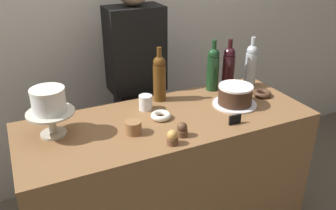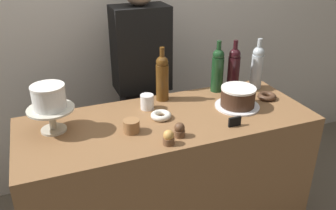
% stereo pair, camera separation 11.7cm
% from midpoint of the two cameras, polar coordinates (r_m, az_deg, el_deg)
% --- Properties ---
extents(back_wall, '(6.00, 0.05, 2.60)m').
position_cam_midpoint_polar(back_wall, '(2.59, -10.02, 14.35)').
color(back_wall, silver).
rests_on(back_wall, ground_plane).
extents(display_counter, '(1.60, 0.62, 0.89)m').
position_cam_midpoint_polar(display_counter, '(2.17, -1.58, -12.67)').
color(display_counter, brown).
rests_on(display_counter, ground_plane).
extents(cake_stand_pedestal, '(0.23, 0.23, 0.13)m').
position_cam_midpoint_polar(cake_stand_pedestal, '(1.84, -19.99, -2.16)').
color(cake_stand_pedestal, beige).
rests_on(cake_stand_pedestal, display_counter).
extents(white_layer_cake, '(0.16, 0.16, 0.12)m').
position_cam_midpoint_polar(white_layer_cake, '(1.80, -20.46, 0.69)').
color(white_layer_cake, white).
rests_on(white_layer_cake, cake_stand_pedestal).
extents(silver_serving_platter, '(0.26, 0.26, 0.01)m').
position_cam_midpoint_polar(silver_serving_platter, '(2.10, 9.08, 0.14)').
color(silver_serving_platter, white).
rests_on(silver_serving_platter, display_counter).
extents(chocolate_round_cake, '(0.20, 0.20, 0.11)m').
position_cam_midpoint_polar(chocolate_round_cake, '(2.07, 9.20, 1.65)').
color(chocolate_round_cake, '#3D2619').
rests_on(chocolate_round_cake, silver_serving_platter).
extents(wine_bottle_green, '(0.08, 0.08, 0.33)m').
position_cam_midpoint_polar(wine_bottle_green, '(2.24, 5.76, 5.89)').
color(wine_bottle_green, '#193D1E').
rests_on(wine_bottle_green, display_counter).
extents(wine_bottle_dark_red, '(0.08, 0.08, 0.33)m').
position_cam_midpoint_polar(wine_bottle_dark_red, '(2.27, 8.27, 6.02)').
color(wine_bottle_dark_red, black).
rests_on(wine_bottle_dark_red, display_counter).
extents(wine_bottle_amber, '(0.08, 0.08, 0.33)m').
position_cam_midpoint_polar(wine_bottle_amber, '(2.09, -3.00, 4.45)').
color(wine_bottle_amber, '#5B3814').
rests_on(wine_bottle_amber, display_counter).
extents(wine_bottle_clear, '(0.08, 0.08, 0.33)m').
position_cam_midpoint_polar(wine_bottle_clear, '(2.34, 11.81, 6.34)').
color(wine_bottle_clear, '#B2BCC1').
rests_on(wine_bottle_clear, display_counter).
extents(cupcake_caramel, '(0.06, 0.06, 0.07)m').
position_cam_midpoint_polar(cupcake_caramel, '(1.68, -1.28, -5.30)').
color(cupcake_caramel, brown).
rests_on(cupcake_caramel, display_counter).
extents(cupcake_chocolate, '(0.06, 0.06, 0.07)m').
position_cam_midpoint_polar(cupcake_chocolate, '(1.74, 0.36, -4.01)').
color(cupcake_chocolate, brown).
rests_on(cupcake_chocolate, display_counter).
extents(donut_sugar, '(0.11, 0.11, 0.03)m').
position_cam_midpoint_polar(donut_sugar, '(1.92, -2.89, -1.76)').
color(donut_sugar, silver).
rests_on(donut_sugar, display_counter).
extents(donut_chocolate, '(0.11, 0.11, 0.03)m').
position_cam_midpoint_polar(donut_chocolate, '(2.24, 13.48, 1.78)').
color(donut_chocolate, '#472D1E').
rests_on(donut_chocolate, display_counter).
extents(cookie_stack, '(0.08, 0.08, 0.07)m').
position_cam_midpoint_polar(cookie_stack, '(1.78, -7.49, -3.60)').
color(cookie_stack, olive).
rests_on(cookie_stack, display_counter).
extents(price_sign_chalkboard, '(0.07, 0.01, 0.05)m').
position_cam_midpoint_polar(price_sign_chalkboard, '(1.88, 8.98, -2.34)').
color(price_sign_chalkboard, black).
rests_on(price_sign_chalkboard, display_counter).
extents(coffee_cup_ceramic, '(0.08, 0.08, 0.08)m').
position_cam_midpoint_polar(coffee_cup_ceramic, '(2.01, -5.29, 0.39)').
color(coffee_cup_ceramic, white).
rests_on(coffee_cup_ceramic, display_counter).
extents(barista_figure, '(0.36, 0.22, 1.60)m').
position_cam_midpoint_polar(barista_figure, '(2.43, -6.41, 2.40)').
color(barista_figure, black).
rests_on(barista_figure, ground_plane).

